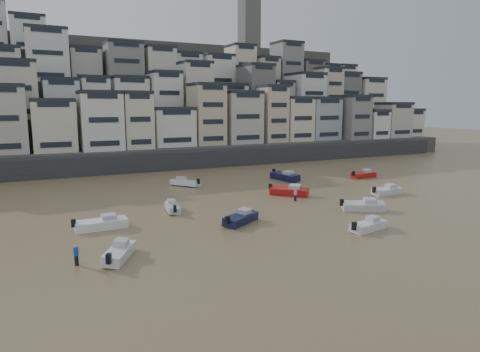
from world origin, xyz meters
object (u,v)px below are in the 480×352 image
boat_b (363,205)px  boat_c (241,217)px  boat_e (289,190)px  boat_k (101,222)px  boat_j (119,251)px  person_pink (295,195)px  boat_d (387,190)px  boat_i (285,175)px  boat_h (185,181)px  boat_a (369,224)px  boat_g (364,174)px  boat_f (172,206)px  person_blue (76,255)px

boat_b → boat_c: boat_b is taller
boat_e → boat_k: size_ratio=1.04×
boat_j → person_pink: 28.24m
boat_d → person_pink: person_pink is taller
boat_i → person_pink: boat_i is taller
boat_c → boat_h: size_ratio=1.03×
boat_a → boat_k: 27.59m
boat_d → boat_e: boat_e is taller
boat_g → boat_k: size_ratio=0.94×
boat_c → boat_i: boat_i is taller
boat_a → person_pink: 14.94m
boat_a → boat_f: size_ratio=1.06×
boat_e → person_blue: person_blue is taller
boat_j → boat_a: bearing=-68.4°
boat_c → boat_a: bearing=-69.4°
boat_d → boat_a: bearing=-143.2°
boat_b → boat_c: bearing=-158.1°
boat_a → boat_k: size_ratio=0.86×
boat_b → person_pink: (-4.31, 8.34, 0.11)m
boat_e → boat_f: boat_e is taller
boat_h → person_pink: person_pink is taller
boat_h → person_pink: size_ratio=3.07×
boat_h → boat_i: boat_i is taller
boat_h → person_blue: (-19.28, -28.95, 0.14)m
boat_k → boat_d: bearing=-1.9°
boat_g → person_blue: (-50.32, -22.18, 0.14)m
boat_f → boat_j: boat_j is taller
boat_k → person_pink: size_ratio=3.28×
boat_a → boat_b: boat_b is taller
boat_e → boat_i: bearing=108.3°
boat_e → boat_j: size_ratio=1.13×
boat_g → boat_h: size_ratio=1.00×
boat_f → boat_e: bearing=-75.5°
boat_h → boat_b: bearing=173.2°
boat_c → person_blue: person_blue is taller
boat_a → boat_i: bearing=63.0°
boat_g → boat_j: bearing=-158.2°
boat_g → boat_j: (-46.98, -22.22, -0.01)m
boat_e → boat_k: (-26.72, -5.63, -0.03)m
boat_i → boat_a: bearing=-22.2°
boat_j → person_pink: bearing=-36.5°
boat_c → person_pink: size_ratio=3.16×
boat_f → boat_i: 27.26m
person_blue → boat_j: bearing=-0.6°
boat_c → boat_i: bearing=16.3°
boat_k → person_pink: 25.63m
boat_c → boat_f: bearing=89.0°
boat_c → boat_e: size_ratio=0.92×
boat_b → boat_g: boat_b is taller
boat_d → boat_f: size_ratio=1.17×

